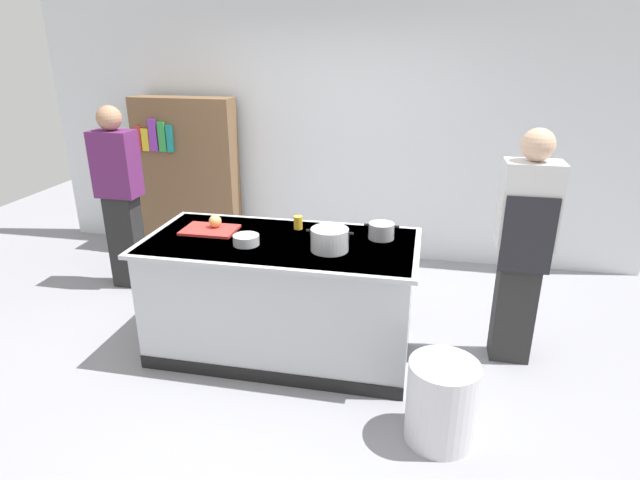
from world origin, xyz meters
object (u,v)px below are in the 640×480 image
trash_bin (441,402)px  bookshelf (188,177)px  stock_pot (330,240)px  onion (215,221)px  sauce_pan (381,231)px  person_guest (120,195)px  person_chef (523,244)px  juice_cup (298,223)px  mixing_bowl (246,240)px

trash_bin → bookshelf: size_ratio=0.30×
stock_pot → onion: bearing=165.7°
sauce_pan → person_guest: 2.56m
stock_pot → sauce_pan: stock_pot is taller
onion → person_guest: 1.41m
stock_pot → person_chef: size_ratio=0.19×
trash_bin → juice_cup: bearing=137.3°
sauce_pan → person_chef: bearing=2.8°
trash_bin → person_guest: size_ratio=0.30×
mixing_bowl → stock_pot: bearing=1.5°
juice_cup → onion: bearing=-166.7°
stock_pot → person_guest: person_guest is taller
stock_pot → juice_cup: (-0.32, 0.38, -0.03)m
trash_bin → person_guest: (-2.95, 1.57, 0.65)m
sauce_pan → person_chef: 0.99m
bookshelf → trash_bin: bearing=-43.0°
trash_bin → bookshelf: bookshelf is taller
trash_bin → person_chef: size_ratio=0.30×
bookshelf → onion: bearing=-58.8°
stock_pot → person_guest: bearing=156.7°
trash_bin → bookshelf: 3.78m
onion → bookshelf: (-1.01, 1.67, -0.11)m
person_guest → sauce_pan: bearing=82.1°
juice_cup → person_chef: size_ratio=0.06×
mixing_bowl → bookshelf: (-1.34, 1.92, -0.08)m
trash_bin → person_guest: 3.41m
onion → trash_bin: bearing=-27.1°
trash_bin → person_guest: bearing=151.9°
onion → sauce_pan: bearing=3.0°
onion → juice_cup: (0.61, 0.14, -0.02)m
juice_cup → person_chef: 1.63m
onion → juice_cup: onion is taller
mixing_bowl → person_guest: bearing=148.8°
person_guest → mixing_bowl: bearing=65.1°
sauce_pan → person_guest: bearing=165.8°
onion → sauce_pan: (1.25, 0.07, -0.01)m
stock_pot → bookshelf: 2.72m
mixing_bowl → onion: bearing=142.9°
juice_cup → trash_bin: bearing=-42.7°
trash_bin → onion: bearing=152.9°
onion → bookshelf: 1.95m
bookshelf → juice_cup: bearing=-43.3°
person_chef → juice_cup: bearing=75.6°
person_guest → stock_pot: bearing=73.0°
sauce_pan → mixing_bowl: sauce_pan is taller
person_chef → person_guest: bearing=67.2°
sauce_pan → trash_bin: size_ratio=0.49×
person_chef → person_guest: (-3.47, 0.58, -0.00)m
onion → sauce_pan: size_ratio=0.38×
stock_pot → sauce_pan: size_ratio=1.29×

